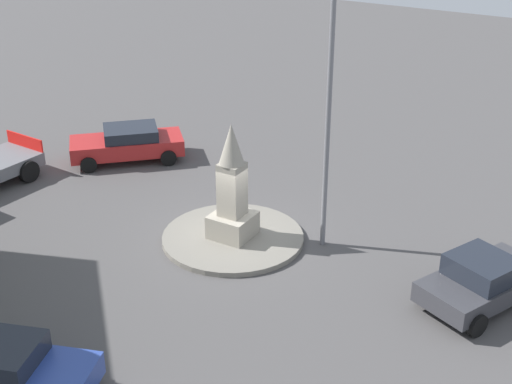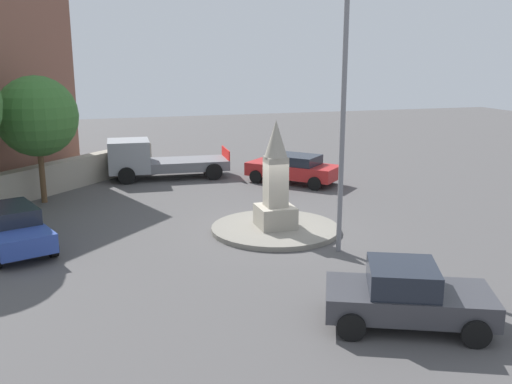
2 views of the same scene
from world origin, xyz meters
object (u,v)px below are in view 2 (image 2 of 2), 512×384
object	(u,v)px
tree_near_wall	(37,116)
car_blue_approaching	(10,227)
streetlamp	(344,87)
monument	(276,184)
car_dark_grey_parked_left	(407,295)
truck_grey_passing	(153,160)
car_red_waiting	(294,168)

from	to	relation	value
tree_near_wall	car_blue_approaching	bearing A→B (deg)	-6.50
streetlamp	monument	bearing A→B (deg)	-154.10
streetlamp	tree_near_wall	distance (m)	13.41
car_dark_grey_parked_left	truck_grey_passing	xyz separation A→B (m)	(-18.20, -3.57, 0.23)
monument	tree_near_wall	xyz separation A→B (m)	(-6.81, -8.15, 1.96)
streetlamp	truck_grey_passing	xyz separation A→B (m)	(-12.97, -4.29, -4.26)
car_dark_grey_parked_left	tree_near_wall	bearing A→B (deg)	-149.33
streetlamp	car_red_waiting	bearing A→B (deg)	167.63
monument	streetlamp	size ratio (longest dim) A/B	0.44
monument	car_blue_approaching	xyz separation A→B (m)	(-0.70, -8.85, -0.98)
car_red_waiting	truck_grey_passing	size ratio (longest dim) A/B	0.73
car_red_waiting	truck_grey_passing	bearing A→B (deg)	-115.86
car_blue_approaching	tree_near_wall	bearing A→B (deg)	173.50
monument	car_dark_grey_parked_left	bearing A→B (deg)	3.95
monument	streetlamp	xyz separation A→B (m)	(2.61, 1.27, 3.51)
streetlamp	truck_grey_passing	size ratio (longest dim) A/B	1.43
streetlamp	tree_near_wall	xyz separation A→B (m)	(-9.42, -9.41, -1.55)
monument	tree_near_wall	size ratio (longest dim) A/B	0.71
monument	truck_grey_passing	size ratio (longest dim) A/B	0.63
monument	car_blue_approaching	bearing A→B (deg)	-94.52
car_blue_approaching	truck_grey_passing	distance (m)	11.28
monument	car_dark_grey_parked_left	xyz separation A→B (m)	(7.84, 0.54, -0.98)
streetlamp	truck_grey_passing	distance (m)	14.31
streetlamp	car_blue_approaching	size ratio (longest dim) A/B	1.87
car_red_waiting	tree_near_wall	size ratio (longest dim) A/B	0.84
car_dark_grey_parked_left	tree_near_wall	size ratio (longest dim) A/B	0.78
car_dark_grey_parked_left	monument	bearing A→B (deg)	-176.05
car_red_waiting	tree_near_wall	world-z (taller)	tree_near_wall
truck_grey_passing	streetlamp	bearing A→B (deg)	18.32
tree_near_wall	car_dark_grey_parked_left	bearing A→B (deg)	30.67
monument	car_red_waiting	size ratio (longest dim) A/B	0.85
monument	truck_grey_passing	distance (m)	10.82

